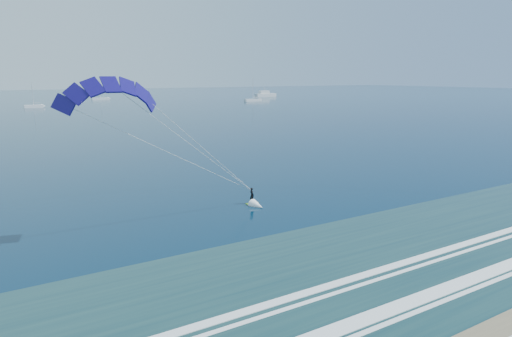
{
  "coord_description": "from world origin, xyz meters",
  "views": [
    {
      "loc": [
        -19.36,
        -10.26,
        12.71
      ],
      "look_at": [
        1.67,
        23.94,
        4.51
      ],
      "focal_mm": 32.0,
      "sensor_mm": 36.0,
      "label": 1
    }
  ],
  "objects_px": {
    "motor_yacht": "(265,94)",
    "sailboat_4": "(101,99)",
    "kitesurfer_rig": "(190,144)",
    "sailboat_3": "(34,106)",
    "sailboat_5": "(253,100)"
  },
  "relations": [
    {
      "from": "sailboat_3",
      "to": "sailboat_5",
      "type": "height_order",
      "value": "sailboat_5"
    },
    {
      "from": "kitesurfer_rig",
      "to": "sailboat_5",
      "type": "height_order",
      "value": "kitesurfer_rig"
    },
    {
      "from": "sailboat_3",
      "to": "sailboat_4",
      "type": "xyz_separation_m",
      "value": [
        37.15,
        47.76,
        0.01
      ]
    },
    {
      "from": "motor_yacht",
      "to": "kitesurfer_rig",
      "type": "bearing_deg",
      "value": -124.25
    },
    {
      "from": "sailboat_5",
      "to": "motor_yacht",
      "type": "bearing_deg",
      "value": 50.26
    },
    {
      "from": "motor_yacht",
      "to": "sailboat_5",
      "type": "bearing_deg",
      "value": -129.74
    },
    {
      "from": "motor_yacht",
      "to": "sailboat_4",
      "type": "relative_size",
      "value": 1.11
    },
    {
      "from": "motor_yacht",
      "to": "sailboat_5",
      "type": "relative_size",
      "value": 1.09
    },
    {
      "from": "sailboat_4",
      "to": "motor_yacht",
      "type": "bearing_deg",
      "value": -9.09
    },
    {
      "from": "kitesurfer_rig",
      "to": "motor_yacht",
      "type": "xyz_separation_m",
      "value": [
        135.98,
        199.69,
        -5.48
      ]
    },
    {
      "from": "kitesurfer_rig",
      "to": "sailboat_5",
      "type": "relative_size",
      "value": 1.65
    },
    {
      "from": "motor_yacht",
      "to": "sailboat_3",
      "type": "distance_m",
      "value": 135.05
    },
    {
      "from": "motor_yacht",
      "to": "sailboat_3",
      "type": "xyz_separation_m",
      "value": [
        -131.02,
        -32.74,
        -0.8
      ]
    },
    {
      "from": "sailboat_3",
      "to": "sailboat_4",
      "type": "distance_m",
      "value": 60.51
    },
    {
      "from": "kitesurfer_rig",
      "to": "sailboat_3",
      "type": "relative_size",
      "value": 2.03
    }
  ]
}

